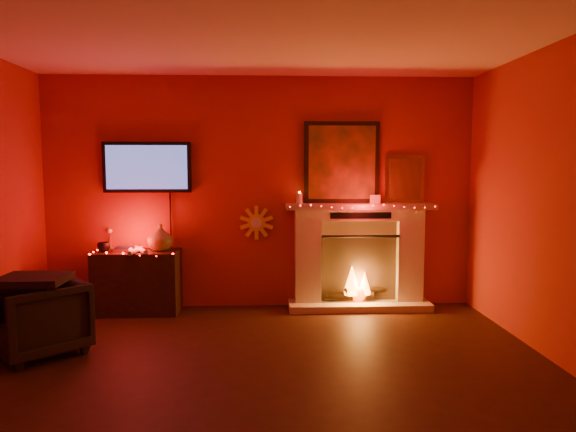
# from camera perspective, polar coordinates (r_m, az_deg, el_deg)

# --- Properties ---
(room) EXTENTS (5.00, 5.00, 5.00)m
(room) POSITION_cam_1_polar(r_m,az_deg,el_deg) (3.54, -3.48, 0.50)
(room) COLOR black
(room) RESTS_ON ground
(floor) EXTENTS (5.00, 5.00, 0.00)m
(floor) POSITION_cam_1_polar(r_m,az_deg,el_deg) (3.90, -3.35, -19.68)
(floor) COLOR black
(floor) RESTS_ON ground
(fireplace) EXTENTS (1.72, 0.40, 2.18)m
(fireplace) POSITION_cam_1_polar(r_m,az_deg,el_deg) (6.09, 7.78, -3.36)
(fireplace) COLOR beige
(fireplace) RESTS_ON floor
(tv) EXTENTS (1.00, 0.07, 1.24)m
(tv) POSITION_cam_1_polar(r_m,az_deg,el_deg) (6.13, -15.36, 5.22)
(tv) COLOR black
(tv) RESTS_ON room
(sunburst_clock) EXTENTS (0.40, 0.03, 0.40)m
(sunburst_clock) POSITION_cam_1_polar(r_m,az_deg,el_deg) (6.04, -3.53, -0.74)
(sunburst_clock) COLOR yellow
(sunburst_clock) RESTS_ON room
(console_table) EXTENTS (0.93, 0.55, 1.01)m
(console_table) POSITION_cam_1_polar(r_m,az_deg,el_deg) (6.10, -16.25, -6.59)
(console_table) COLOR black
(console_table) RESTS_ON floor
(armchair) EXTENTS (1.01, 1.01, 0.66)m
(armchair) POSITION_cam_1_polar(r_m,az_deg,el_deg) (5.11, -26.02, -10.15)
(armchair) COLOR black
(armchair) RESTS_ON floor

